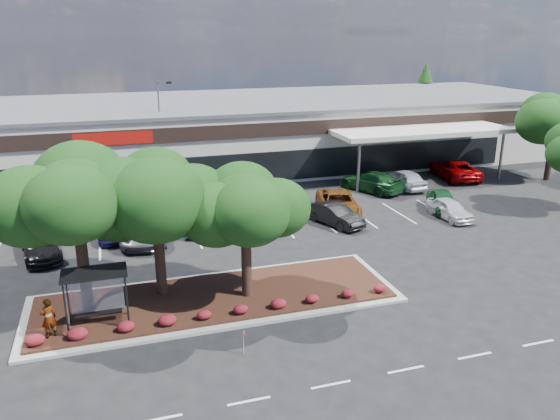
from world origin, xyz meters
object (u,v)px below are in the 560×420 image
object	(u,v)px
light_pole	(162,139)
car_1	(108,228)
car_0	(41,245)
survey_stake	(244,339)

from	to	relation	value
light_pole	car_1	bearing A→B (deg)	-111.19
light_pole	car_1	size ratio (longest dim) A/B	2.17
car_0	car_1	distance (m)	4.30
car_0	survey_stake	bearing A→B (deg)	-67.07
car_1	light_pole	bearing A→B (deg)	61.45
light_pole	car_1	xyz separation A→B (m)	(-5.00, -12.89, -3.20)
car_0	car_1	xyz separation A→B (m)	(3.85, 1.91, -0.03)
survey_stake	car_1	xyz separation A→B (m)	(-5.10, 15.61, 0.01)
survey_stake	car_0	bearing A→B (deg)	123.18
light_pole	car_1	distance (m)	14.19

